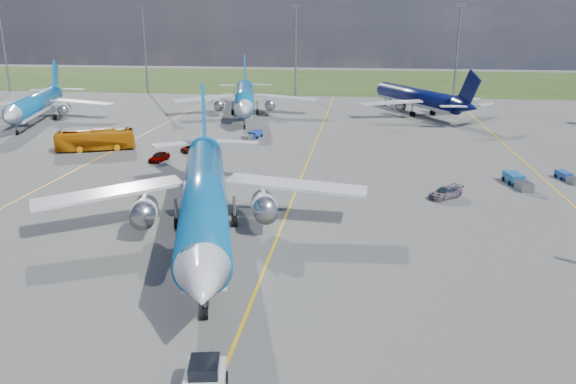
# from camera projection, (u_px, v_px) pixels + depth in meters

# --- Properties ---
(ground) EXTENTS (400.00, 400.00, 0.00)m
(ground) POSITION_uv_depth(u_px,v_px,m) (255.00, 294.00, 40.58)
(ground) COLOR #5A5A57
(ground) RESTS_ON ground
(grass_strip) EXTENTS (400.00, 80.00, 0.01)m
(grass_strip) POSITION_uv_depth(u_px,v_px,m) (340.00, 81.00, 182.74)
(grass_strip) COLOR #2D4719
(grass_strip) RESTS_ON ground
(taxiway_lines) EXTENTS (60.25, 160.00, 0.02)m
(taxiway_lines) POSITION_uv_depth(u_px,v_px,m) (299.00, 186.00, 66.81)
(taxiway_lines) COLOR yellow
(taxiway_lines) RESTS_ON ground
(floodlight_masts) EXTENTS (202.20, 0.50, 22.70)m
(floodlight_masts) POSITION_uv_depth(u_px,v_px,m) (375.00, 47.00, 139.90)
(floodlight_masts) COLOR slate
(floodlight_masts) RESTS_ON ground
(bg_jet_nw) EXTENTS (39.72, 46.16, 10.33)m
(bg_jet_nw) POSITION_uv_depth(u_px,v_px,m) (38.00, 122.00, 108.66)
(bg_jet_nw) COLOR #0B5FA2
(bg_jet_nw) RESTS_ON ground
(bg_jet_nnw) EXTENTS (39.30, 47.10, 10.92)m
(bg_jet_nnw) POSITION_uv_depth(u_px,v_px,m) (245.00, 117.00, 114.69)
(bg_jet_nnw) COLOR #0B5FA2
(bg_jet_nnw) RESTS_ON ground
(bg_jet_n) EXTENTS (44.20, 48.14, 10.18)m
(bg_jet_n) POSITION_uv_depth(u_px,v_px,m) (416.00, 114.00, 117.93)
(bg_jet_n) COLOR #080E43
(bg_jet_n) RESTS_ON ground
(main_airliner) EXTENTS (43.69, 51.02, 11.47)m
(main_airliner) POSITION_uv_depth(u_px,v_px,m) (206.00, 238.00, 50.97)
(main_airliner) COLOR #0B5FA2
(main_airliner) RESTS_ON ground
(apron_bus) EXTENTS (11.77, 6.95, 3.23)m
(apron_bus) POSITION_uv_depth(u_px,v_px,m) (95.00, 140.00, 84.59)
(apron_bus) COLOR orange
(apron_bus) RESTS_ON ground
(service_car_a) EXTENTS (2.30, 4.12, 1.32)m
(service_car_a) POSITION_uv_depth(u_px,v_px,m) (159.00, 157.00, 78.28)
(service_car_a) COLOR #999999
(service_car_a) RESTS_ON ground
(service_car_b) EXTENTS (4.58, 2.94, 1.18)m
(service_car_b) POSITION_uv_depth(u_px,v_px,m) (195.00, 150.00, 82.93)
(service_car_b) COLOR #999999
(service_car_b) RESTS_ON ground
(service_car_c) EXTENTS (4.44, 4.21, 1.26)m
(service_car_c) POSITION_uv_depth(u_px,v_px,m) (445.00, 193.00, 62.18)
(service_car_c) COLOR #999999
(service_car_c) RESTS_ON ground
(baggage_tug_w) EXTENTS (2.39, 5.78, 1.26)m
(baggage_tug_w) POSITION_uv_depth(u_px,v_px,m) (517.00, 181.00, 66.80)
(baggage_tug_w) COLOR #195A98
(baggage_tug_w) RESTS_ON ground
(baggage_tug_c) EXTENTS (2.77, 5.28, 1.15)m
(baggage_tug_c) POSITION_uv_depth(u_px,v_px,m) (253.00, 136.00, 93.20)
(baggage_tug_c) COLOR #1A3CA1
(baggage_tug_c) RESTS_ON ground
(baggage_tug_e) EXTENTS (1.95, 4.40, 0.96)m
(baggage_tug_e) POSITION_uv_depth(u_px,v_px,m) (567.00, 177.00, 68.97)
(baggage_tug_e) COLOR #1B49A5
(baggage_tug_e) RESTS_ON ground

